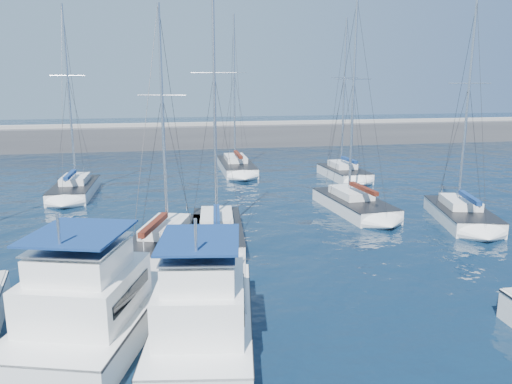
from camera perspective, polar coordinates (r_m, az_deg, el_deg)
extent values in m
plane|color=black|center=(21.32, -0.89, -13.24)|extent=(220.00, 220.00, 0.00)
cube|color=#424244|center=(71.43, -8.41, 5.89)|extent=(160.00, 6.00, 4.00)
cube|color=gray|center=(71.21, -8.47, 7.65)|extent=(160.00, 1.20, 0.50)
cube|color=white|center=(20.51, -17.20, -13.70)|extent=(6.51, 9.87, 1.60)
cube|color=#262628|center=(20.20, -17.34, -11.79)|extent=(6.59, 9.89, 0.08)
cube|color=white|center=(18.94, -18.87, -10.78)|extent=(4.47, 5.03, 1.60)
cube|color=black|center=(18.91, -18.89, -10.55)|extent=(4.28, 4.25, 0.45)
cube|color=white|center=(18.32, -19.41, -7.42)|extent=(3.45, 3.63, 0.90)
cube|color=navy|center=(18.02, -19.65, -4.43)|extent=(3.90, 4.13, 0.08)
cube|color=white|center=(19.08, -5.88, -15.26)|extent=(4.74, 9.23, 1.60)
cube|color=#262628|center=(18.74, -5.94, -13.23)|extent=(4.81, 9.24, 0.08)
cube|color=white|center=(17.41, -6.25, -12.26)|extent=(3.48, 4.49, 1.60)
cube|color=black|center=(17.38, -6.26, -12.02)|extent=(3.40, 3.69, 0.45)
cube|color=white|center=(16.74, -6.41, -8.67)|extent=(2.72, 3.19, 0.90)
cube|color=navy|center=(16.40, -6.49, -5.41)|extent=(3.06, 3.64, 0.08)
cube|color=white|center=(28.36, -10.56, -6.07)|extent=(5.55, 9.28, 1.30)
cube|color=#262628|center=(28.17, -10.62, -4.86)|extent=(5.61, 9.29, 0.06)
cube|color=white|center=(28.58, -10.32, -3.92)|extent=(3.04, 4.25, 0.55)
cylinder|color=silver|center=(27.80, -10.62, 8.39)|extent=(0.18, 0.18, 11.77)
cylinder|color=silver|center=(26.72, -11.52, -3.91)|extent=(1.46, 4.21, 0.12)
cube|color=#4C190F|center=(26.59, -11.60, -3.66)|extent=(1.55, 3.87, 0.28)
cube|color=white|center=(29.78, -4.49, -4.97)|extent=(3.81, 8.52, 1.30)
cube|color=#262628|center=(29.59, -4.51, -3.81)|extent=(3.87, 8.53, 0.06)
cube|color=white|center=(30.00, -4.53, -2.95)|extent=(2.28, 3.80, 0.55)
cylinder|color=silver|center=(29.22, -4.78, 10.73)|extent=(0.18, 0.18, 13.77)
cylinder|color=silver|center=(28.16, -4.53, -2.83)|extent=(0.58, 4.11, 0.12)
cube|color=navy|center=(28.03, -4.53, -2.59)|extent=(0.76, 3.73, 0.28)
cube|color=white|center=(36.91, 11.10, -1.68)|extent=(3.70, 8.48, 1.30)
cube|color=#262628|center=(36.76, 11.14, -0.73)|extent=(3.76, 8.48, 0.06)
cube|color=white|center=(37.14, 10.81, -0.07)|extent=(2.28, 3.76, 0.55)
cylinder|color=silver|center=(36.55, 11.04, 10.50)|extent=(0.18, 0.18, 13.22)
cylinder|color=silver|center=(35.49, 12.09, 0.19)|extent=(0.42, 4.13, 0.12)
cube|color=#4C190F|center=(35.37, 12.17, 0.39)|extent=(0.62, 3.74, 0.28)
cube|color=white|center=(36.18, 22.39, -2.72)|extent=(4.81, 7.97, 1.30)
cube|color=#262628|center=(36.03, 22.47, -1.75)|extent=(4.86, 7.98, 0.06)
cube|color=white|center=(36.38, 22.29, -1.08)|extent=(2.72, 3.65, 0.55)
cylinder|color=silver|center=(35.77, 23.04, 9.30)|extent=(0.18, 0.18, 12.74)
cylinder|color=silver|center=(34.81, 23.17, -0.82)|extent=(1.07, 3.63, 0.12)
cube|color=navy|center=(34.68, 23.24, -0.62)|extent=(1.20, 3.33, 0.28)
cube|color=white|center=(43.82, -20.00, 0.05)|extent=(3.25, 7.99, 1.30)
cube|color=#262628|center=(43.69, -20.07, 0.86)|extent=(3.31, 7.99, 0.06)
cube|color=white|center=(44.11, -19.98, 1.39)|extent=(2.06, 3.52, 0.55)
cylinder|color=silver|center=(43.66, -20.62, 10.55)|extent=(0.18, 0.18, 13.67)
cylinder|color=silver|center=(42.39, -20.44, 1.68)|extent=(0.25, 3.95, 0.12)
cube|color=navy|center=(42.27, -20.48, 1.85)|extent=(0.46, 3.56, 0.28)
cube|color=white|center=(52.23, -2.27, 2.76)|extent=(3.33, 9.76, 1.30)
cube|color=#262628|center=(52.13, -2.28, 3.44)|extent=(3.39, 9.76, 0.06)
cube|color=white|center=(52.67, -2.37, 3.89)|extent=(2.12, 4.28, 0.55)
cylinder|color=silver|center=(52.41, -2.50, 11.92)|extent=(0.18, 0.18, 14.31)
cylinder|color=silver|center=(50.57, -2.07, 4.15)|extent=(0.23, 4.85, 0.12)
cube|color=#4C190F|center=(50.45, -2.06, 4.30)|extent=(0.45, 4.37, 0.28)
cube|color=white|center=(49.08, 9.99, 1.93)|extent=(3.22, 7.08, 1.30)
cube|color=#262628|center=(48.97, 10.02, 2.65)|extent=(3.28, 7.08, 0.06)
cube|color=white|center=(49.31, 9.83, 3.10)|extent=(2.05, 3.12, 0.55)
cylinder|color=silver|center=(48.90, 10.03, 11.18)|extent=(0.18, 0.18, 13.44)
cylinder|color=silver|center=(47.88, 10.54, 3.46)|extent=(0.23, 3.49, 0.12)
cube|color=navy|center=(47.76, 10.60, 3.62)|extent=(0.45, 3.15, 0.28)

